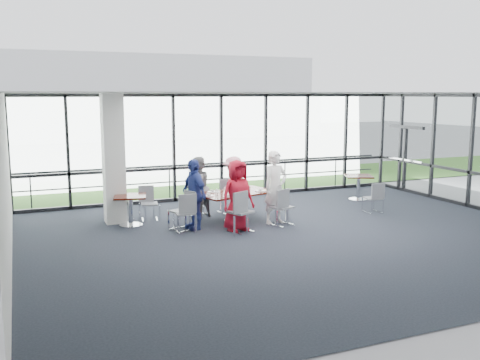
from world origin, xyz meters
name	(u,v)px	position (x,y,z in m)	size (l,w,h in m)	color
floor	(300,237)	(0.00, 0.00, -0.01)	(12.00, 10.00, 0.02)	#1C222B
ceiling	(303,93)	(0.00, 0.00, 3.20)	(12.00, 10.00, 0.04)	white
wall_left	(6,184)	(-6.00, 0.00, 1.60)	(0.10, 10.00, 3.20)	silver
curtain_wall_back	(221,146)	(0.00, 5.00, 1.60)	(12.00, 0.10, 3.20)	white
exit_door	(405,160)	(6.00, 3.75, 1.05)	(0.12, 1.60, 2.10)	black
structural_column	(114,159)	(-3.60, 3.00, 1.60)	(0.50, 0.50, 3.20)	white
apron	(177,176)	(0.00, 10.00, -0.02)	(80.00, 70.00, 0.02)	gray
grass_strip	(192,183)	(0.00, 8.00, 0.01)	(80.00, 5.00, 0.01)	#3F6226
hangar_main	(148,97)	(4.00, 32.00, 3.00)	(24.00, 10.00, 6.00)	silver
guard_rail	(215,179)	(0.00, 5.60, 0.50)	(0.06, 0.06, 12.00)	#2D2D33
main_table	(235,197)	(-0.79, 1.94, 0.63)	(2.16, 1.55, 0.75)	#3D0F08
side_table_left	(130,201)	(-3.32, 2.49, 0.61)	(0.90, 0.90, 0.75)	#3D0F08
side_table_right	(359,180)	(3.71, 3.06, 0.62)	(1.03, 1.03, 0.75)	#3D0F08
diner_near_left	(237,196)	(-1.10, 1.04, 0.84)	(0.82, 0.53, 1.68)	#AA1022
diner_near_right	(275,188)	(0.03, 1.34, 0.91)	(0.66, 0.48, 1.81)	white
diner_far_left	(198,188)	(-1.55, 2.66, 0.80)	(0.78, 0.48, 1.60)	slate
diner_far_right	(234,185)	(-0.47, 2.84, 0.77)	(0.99, 0.51, 1.54)	pink
diner_end	(194,194)	(-1.98, 1.60, 0.84)	(0.98, 0.54, 1.68)	#2E3E93
chair_main_nl	(241,212)	(-1.09, 0.86, 0.49)	(0.48, 0.48, 0.97)	gray
chair_main_nr	(282,207)	(0.10, 1.10, 0.45)	(0.44, 0.44, 0.90)	gray
chair_main_fl	(199,199)	(-1.46, 2.84, 0.45)	(0.44, 0.44, 0.90)	gray
chair_main_fr	(227,197)	(-0.62, 2.92, 0.44)	(0.43, 0.43, 0.88)	gray
chair_main_end	(182,211)	(-2.30, 1.59, 0.46)	(0.45, 0.45, 0.92)	gray
chair_spare_la	(185,213)	(-2.27, 1.42, 0.45)	(0.44, 0.44, 0.90)	gray
chair_spare_lb	(149,204)	(-2.76, 2.90, 0.42)	(0.41, 0.41, 0.84)	gray
chair_spare_r	(373,198)	(3.00, 1.39, 0.41)	(0.40, 0.40, 0.82)	gray
plate_nl	(228,197)	(-1.19, 1.42, 0.76)	(0.25, 0.25, 0.01)	white
plate_nr	(260,191)	(-0.16, 1.82, 0.76)	(0.28, 0.28, 0.01)	white
plate_fl	(213,192)	(-1.32, 2.15, 0.76)	(0.25, 0.25, 0.01)	white
plate_fr	(241,188)	(-0.42, 2.42, 0.76)	(0.25, 0.25, 0.01)	white
plate_end	(209,196)	(-1.59, 1.67, 0.76)	(0.24, 0.24, 0.01)	white
tumbler_a	(235,191)	(-0.91, 1.66, 0.82)	(0.07, 0.07, 0.14)	white
tumbler_b	(249,189)	(-0.49, 1.78, 0.83)	(0.08, 0.08, 0.15)	white
tumbler_c	(231,188)	(-0.84, 2.11, 0.82)	(0.07, 0.07, 0.14)	white
tumbler_d	(217,193)	(-1.38, 1.67, 0.82)	(0.07, 0.07, 0.15)	white
menu_a	(242,195)	(-0.79, 1.49, 0.75)	(0.29, 0.21, 0.00)	beige
menu_b	(268,190)	(0.11, 1.93, 0.75)	(0.29, 0.20, 0.00)	beige
menu_c	(230,190)	(-0.79, 2.29, 0.75)	(0.28, 0.19, 0.00)	beige
condiment_caddy	(237,190)	(-0.71, 2.02, 0.77)	(0.10, 0.07, 0.04)	black
ketchup_bottle	(233,188)	(-0.81, 2.01, 0.84)	(0.06, 0.06, 0.18)	maroon
green_bottle	(238,188)	(-0.70, 1.99, 0.85)	(0.05, 0.05, 0.20)	#1C652A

